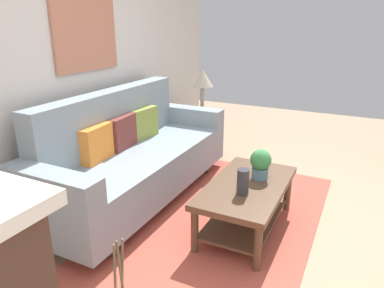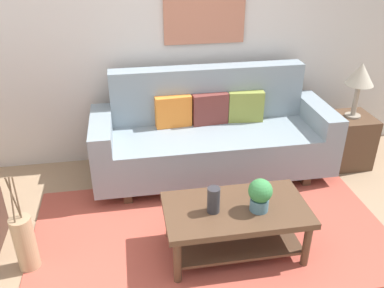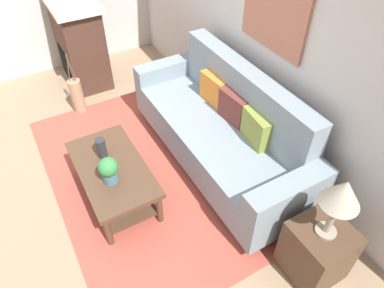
% 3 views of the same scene
% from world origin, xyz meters
% --- Properties ---
extents(ground_plane, '(9.45, 9.45, 0.00)m').
position_xyz_m(ground_plane, '(0.00, 0.00, 0.00)').
color(ground_plane, '#9E7F60').
extents(wall_back, '(5.45, 0.10, 2.70)m').
position_xyz_m(wall_back, '(0.00, 1.98, 1.35)').
color(wall_back, silver).
rests_on(wall_back, ground_plane).
extents(area_rug, '(2.99, 1.63, 0.01)m').
position_xyz_m(area_rug, '(0.00, 0.50, 0.01)').
color(area_rug, '#B24C3D').
rests_on(area_rug, ground_plane).
extents(couch, '(2.38, 0.84, 1.08)m').
position_xyz_m(couch, '(0.20, 1.44, 0.43)').
color(couch, gray).
rests_on(couch, ground_plane).
extents(throw_pillow_orange, '(0.37, 0.15, 0.32)m').
position_xyz_m(throw_pillow_orange, '(-0.17, 1.57, 0.68)').
color(throw_pillow_orange, orange).
rests_on(throw_pillow_orange, couch).
extents(throw_pillow_maroon, '(0.37, 0.15, 0.32)m').
position_xyz_m(throw_pillow_maroon, '(0.20, 1.57, 0.68)').
color(throw_pillow_maroon, brown).
rests_on(throw_pillow_maroon, couch).
extents(throw_pillow_olive, '(0.37, 0.16, 0.32)m').
position_xyz_m(throw_pillow_olive, '(0.58, 1.57, 0.68)').
color(throw_pillow_olive, olive).
rests_on(throw_pillow_olive, couch).
extents(coffee_table, '(1.10, 0.60, 0.43)m').
position_xyz_m(coffee_table, '(0.13, 0.25, 0.31)').
color(coffee_table, '#513826').
rests_on(coffee_table, ground_plane).
extents(tabletop_vase, '(0.10, 0.10, 0.21)m').
position_xyz_m(tabletop_vase, '(-0.05, 0.23, 0.53)').
color(tabletop_vase, '#2D2D33').
rests_on(tabletop_vase, coffee_table).
extents(potted_plant_tabletop, '(0.18, 0.18, 0.26)m').
position_xyz_m(potted_plant_tabletop, '(0.29, 0.19, 0.57)').
color(potted_plant_tabletop, slate).
rests_on(potted_plant_tabletop, coffee_table).
extents(side_table, '(0.44, 0.44, 0.56)m').
position_xyz_m(side_table, '(1.69, 1.39, 0.28)').
color(side_table, '#513826').
rests_on(side_table, ground_plane).
extents(table_lamp, '(0.28, 0.28, 0.57)m').
position_xyz_m(table_lamp, '(1.69, 1.39, 0.99)').
color(table_lamp, gray).
rests_on(table_lamp, side_table).
extents(floor_vase, '(0.16, 0.16, 0.46)m').
position_xyz_m(floor_vase, '(-1.45, 0.34, 0.23)').
color(floor_vase, tan).
rests_on(floor_vase, ground_plane).
extents(floor_vase_branch_a, '(0.02, 0.04, 0.36)m').
position_xyz_m(floor_vase_branch_a, '(-1.43, 0.34, 0.64)').
color(floor_vase_branch_a, brown).
rests_on(floor_vase_branch_a, floor_vase).
extents(floor_vase_branch_b, '(0.04, 0.05, 0.36)m').
position_xyz_m(floor_vase_branch_b, '(-1.46, 0.36, 0.64)').
color(floor_vase_branch_b, brown).
rests_on(floor_vase_branch_b, floor_vase).
extents(floor_vase_branch_c, '(0.03, 0.05, 0.36)m').
position_xyz_m(floor_vase_branch_c, '(-1.46, 0.32, 0.64)').
color(floor_vase_branch_c, brown).
rests_on(floor_vase_branch_c, floor_vase).
extents(framed_painting, '(0.82, 0.03, 0.67)m').
position_xyz_m(framed_painting, '(0.20, 1.91, 1.60)').
color(framed_painting, '#B77056').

